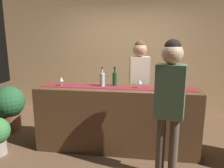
{
  "coord_description": "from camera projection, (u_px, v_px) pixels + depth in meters",
  "views": [
    {
      "loc": [
        0.4,
        -3.3,
        1.81
      ],
      "look_at": [
        -0.08,
        0.0,
        1.07
      ],
      "focal_mm": 35.39,
      "sensor_mm": 36.0,
      "label": 1
    }
  ],
  "objects": [
    {
      "name": "ground_plane",
      "position": [
        117.0,
        148.0,
        3.63
      ],
      "size": [
        10.0,
        10.0,
        0.0
      ],
      "primitive_type": "plane",
      "color": "brown"
    },
    {
      "name": "back_wall",
      "position": [
        127.0,
        51.0,
        5.16
      ],
      "size": [
        6.0,
        0.12,
        2.9
      ],
      "primitive_type": "cube",
      "color": "tan",
      "rests_on": "ground"
    },
    {
      "name": "bar_counter",
      "position": [
        117.0,
        118.0,
        3.52
      ],
      "size": [
        2.5,
        0.6,
        1.02
      ],
      "primitive_type": "cube",
      "color": "#543821",
      "rests_on": "ground"
    },
    {
      "name": "counter_runner_cloth",
      "position": [
        117.0,
        87.0,
        3.41
      ],
      "size": [
        2.38,
        0.28,
        0.01
      ],
      "primitive_type": "cube",
      "color": "maroon",
      "rests_on": "bar_counter"
    },
    {
      "name": "wine_bottle_clear",
      "position": [
        102.0,
        79.0,
        3.44
      ],
      "size": [
        0.07,
        0.07,
        0.3
      ],
      "color": "#B2C6C1",
      "rests_on": "bar_counter"
    },
    {
      "name": "wine_bottle_green",
      "position": [
        115.0,
        79.0,
        3.49
      ],
      "size": [
        0.07,
        0.07,
        0.3
      ],
      "color": "#194723",
      "rests_on": "bar_counter"
    },
    {
      "name": "wine_glass_near_customer",
      "position": [
        61.0,
        79.0,
        3.48
      ],
      "size": [
        0.07,
        0.07,
        0.14
      ],
      "color": "silver",
      "rests_on": "bar_counter"
    },
    {
      "name": "wine_glass_mid_counter",
      "position": [
        165.0,
        83.0,
        3.21
      ],
      "size": [
        0.07,
        0.07,
        0.14
      ],
      "color": "silver",
      "rests_on": "bar_counter"
    },
    {
      "name": "wine_glass_far_end",
      "position": [
        140.0,
        82.0,
        3.31
      ],
      "size": [
        0.07,
        0.07,
        0.14
      ],
      "color": "silver",
      "rests_on": "bar_counter"
    },
    {
      "name": "bartender",
      "position": [
        139.0,
        78.0,
        3.92
      ],
      "size": [
        0.37,
        0.25,
        1.73
      ],
      "rotation": [
        0.0,
        0.0,
        3.31
      ],
      "color": "#26262B",
      "rests_on": "ground"
    },
    {
      "name": "customer_sipping",
      "position": [
        170.0,
        96.0,
        2.62
      ],
      "size": [
        0.38,
        0.28,
        1.77
      ],
      "rotation": [
        0.0,
        0.0,
        -0.24
      ],
      "color": "brown",
      "rests_on": "ground"
    },
    {
      "name": "potted_plant_tall",
      "position": [
        9.0,
        105.0,
        4.21
      ],
      "size": [
        0.6,
        0.6,
        0.88
      ],
      "color": "brown",
      "rests_on": "ground"
    }
  ]
}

